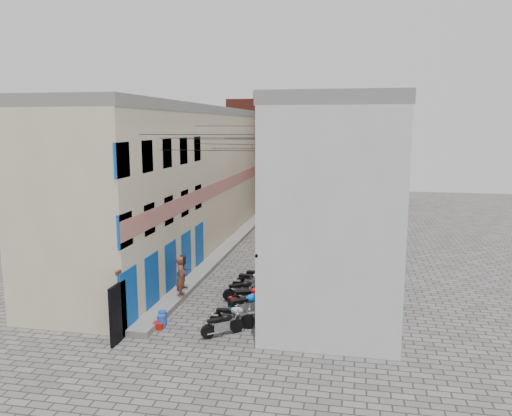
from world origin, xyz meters
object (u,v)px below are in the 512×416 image
Objects in this scene: motorcycle_e at (242,289)px; motorcycle_b at (232,315)px; water_jug_near at (161,322)px; red_crate at (158,326)px; person_a at (181,276)px; person_b at (184,272)px; motorcycle_f at (254,281)px; water_jug_far at (163,318)px; motorcycle_c at (248,304)px; motorcycle_g at (260,276)px; motorcycle_a at (222,323)px; motorcycle_d at (252,296)px.

motorcycle_b is at bearing -23.03° from motorcycle_e.
water_jug_near is 0.19m from red_crate.
person_a is (-2.65, -0.72, 0.63)m from motorcycle_e.
motorcycle_f is at bearing -54.00° from person_b.
motorcycle_b reaches higher than water_jug_far.
water_jug_near is (-3.13, -1.61, -0.37)m from motorcycle_c.
person_b is (-3.27, -1.72, 0.53)m from motorcycle_g.
motorcycle_b is 1.12m from motorcycle_c.
motorcycle_e is at bearing -175.36° from motorcycle_b.
motorcycle_f is (-0.34, 3.07, 0.00)m from motorcycle_c.
motorcycle_f reaches higher than motorcycle_a.
motorcycle_g is 6.31m from water_jug_near.
motorcycle_d is 3.40m from person_a.
motorcycle_g is at bearing 178.90° from motorcycle_f.
motorcycle_c is at bearing -10.06° from motorcycle_e.
motorcycle_e is at bearing 57.01° from water_jug_near.
motorcycle_d is at bearing 40.44° from red_crate.
motorcycle_f is at bearing 59.15° from red_crate.
water_jug_far is at bearing -140.28° from motorcycle_a.
person_b is at bearing -1.06° from person_a.
red_crate is at bearing -77.17° from motorcycle_b.
water_jug_far is (0.34, -3.56, -0.81)m from person_b.
motorcycle_d is (0.57, 2.82, 0.11)m from motorcycle_a.
motorcycle_b is 2.06m from motorcycle_d.
person_b is (-3.55, 2.29, 0.46)m from motorcycle_c.
motorcycle_d is 1.16× the size of person_a.
motorcycle_d is at bearing 130.71° from motorcycle_a.
motorcycle_a is 3.15× the size of water_jug_far.
motorcycle_d is 3.79m from person_b.
motorcycle_c is 3.46m from water_jug_far.
motorcycle_a is 1.03× the size of person_b.
motorcycle_d is 1.27× the size of person_b.
person_a reaches higher than water_jug_far.
motorcycle_g is at bearing 177.65° from motorcycle_b.
motorcycle_a is at bearing -122.07° from person_b.
person_b is 4.00× the size of red_crate.
motorcycle_d is 1.12× the size of motorcycle_g.
motorcycle_f is 5.46m from water_jug_near.
motorcycle_b is at bearing -114.32° from person_b.
motorcycle_f reaches higher than motorcycle_g.
motorcycle_e is at bearing 53.55° from water_jug_far.
person_b reaches higher than motorcycle_b.
water_jug_far is (-2.93, -5.27, -0.27)m from motorcycle_g.
motorcycle_a is at bearing -0.03° from motorcycle_f.
motorcycle_c is at bearing 10.42° from motorcycle_g.
person_a is 2.81m from water_jug_far.
motorcycle_f is (0.37, 0.95, 0.10)m from motorcycle_e.
motorcycle_a is at bearing -26.92° from motorcycle_e.
motorcycle_g is 4.09m from person_a.
red_crate is (-2.93, -5.74, -0.42)m from motorcycle_g.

